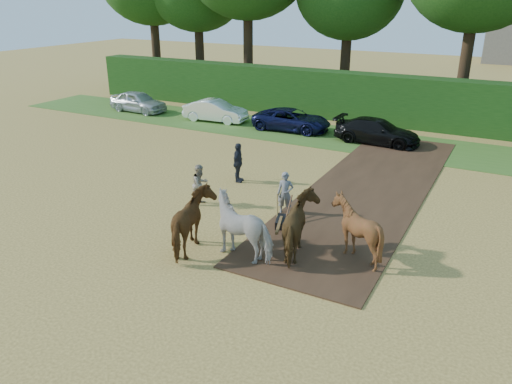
# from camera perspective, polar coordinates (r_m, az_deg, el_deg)

# --- Properties ---
(ground) EXTENTS (120.00, 120.00, 0.00)m
(ground) POSITION_cam_1_polar(r_m,az_deg,el_deg) (15.81, 0.38, -6.90)
(ground) COLOR gold
(ground) RESTS_ON ground
(earth_strip) EXTENTS (4.50, 17.00, 0.05)m
(earth_strip) POSITION_cam_1_polar(r_m,az_deg,el_deg) (21.29, 12.83, 0.39)
(earth_strip) COLOR #472D1C
(earth_strip) RESTS_ON ground
(grass_verge) EXTENTS (50.00, 5.00, 0.03)m
(grass_verge) POSITION_cam_1_polar(r_m,az_deg,el_deg) (28.10, 13.87, 5.47)
(grass_verge) COLOR #38601E
(grass_verge) RESTS_ON ground
(hedgerow) EXTENTS (46.00, 1.60, 3.00)m
(hedgerow) POSITION_cam_1_polar(r_m,az_deg,el_deg) (32.04, 16.24, 9.93)
(hedgerow) COLOR #14380F
(hedgerow) RESTS_ON ground
(spectator_near) EXTENTS (0.71, 0.85, 1.60)m
(spectator_near) POSITION_cam_1_polar(r_m,az_deg,el_deg) (19.13, -6.37, 0.84)
(spectator_near) COLOR #BBB093
(spectator_near) RESTS_ON ground
(spectator_far) EXTENTS (0.63, 1.07, 1.71)m
(spectator_far) POSITION_cam_1_polar(r_m,az_deg,el_deg) (21.34, -2.06, 3.36)
(spectator_far) COLOR #21252D
(spectator_far) RESTS_ON ground
(plough_team) EXTENTS (6.47, 5.46, 1.94)m
(plough_team) POSITION_cam_1_polar(r_m,az_deg,el_deg) (15.33, 2.11, -3.83)
(plough_team) COLOR brown
(plough_team) RESTS_ON ground
(parked_cars) EXTENTS (36.65, 2.60, 1.42)m
(parked_cars) POSITION_cam_1_polar(r_m,az_deg,el_deg) (27.89, 14.52, 6.71)
(parked_cars) COLOR silver
(parked_cars) RESTS_ON ground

